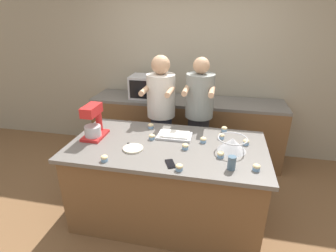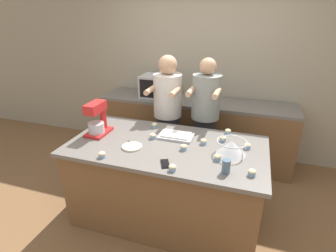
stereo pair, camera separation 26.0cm
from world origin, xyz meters
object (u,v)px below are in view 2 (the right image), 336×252
(person_right, at_px, (205,122))
(cupcake_0, at_px, (154,125))
(drinking_glass, at_px, (226,166))
(cupcake_10, at_px, (223,139))
(small_plate, at_px, (132,147))
(cupcake_1, at_px, (228,132))
(cupcake_3, at_px, (218,157))
(mixing_bowl, at_px, (231,147))
(cupcake_9, at_px, (252,173))
(baking_tray, at_px, (176,136))
(person_left, at_px, (168,117))
(cell_phone, at_px, (165,164))
(cupcake_2, at_px, (102,155))
(stand_mixer, at_px, (97,120))
(cupcake_8, at_px, (172,168))
(knife, at_px, (133,144))
(cupcake_4, at_px, (203,142))
(cupcake_7, at_px, (153,136))
(cupcake_5, at_px, (184,147))
(microwave_oven, at_px, (156,86))
(cupcake_6, at_px, (247,146))

(person_right, height_order, cupcake_0, person_right)
(drinking_glass, bearing_deg, cupcake_10, 99.43)
(small_plate, height_order, cupcake_1, cupcake_1)
(cupcake_3, bearing_deg, cupcake_1, 87.63)
(mixing_bowl, distance_m, cupcake_9, 0.37)
(baking_tray, bearing_deg, cupcake_1, 26.13)
(person_left, distance_m, cell_phone, 1.20)
(small_plate, xyz_separation_m, cupcake_0, (0.03, 0.52, 0.02))
(cell_phone, distance_m, cupcake_2, 0.59)
(cupcake_3, bearing_deg, mixing_bowl, 57.52)
(person_left, distance_m, cupcake_1, 0.88)
(cupcake_1, relative_size, cupcake_10, 1.00)
(person_right, distance_m, cupcake_2, 1.41)
(stand_mixer, distance_m, drinking_glass, 1.45)
(mixing_bowl, relative_size, cell_phone, 1.75)
(cupcake_8, height_order, cupcake_10, same)
(baking_tray, relative_size, knife, 1.86)
(cupcake_1, bearing_deg, baking_tray, -153.87)
(cupcake_4, xyz_separation_m, cupcake_7, (-0.53, -0.04, 0.00))
(cell_phone, bearing_deg, stand_mixer, 157.50)
(person_right, bearing_deg, cupcake_5, -93.11)
(cupcake_7, relative_size, cupcake_10, 1.00)
(person_left, distance_m, microwave_oven, 0.71)
(cupcake_3, distance_m, cupcake_5, 0.35)
(cupcake_0, bearing_deg, cupcake_1, 5.98)
(small_plate, bearing_deg, cupcake_4, 23.89)
(person_left, bearing_deg, cupcake_7, -84.53)
(knife, distance_m, cupcake_2, 0.36)
(person_left, distance_m, stand_mixer, 0.96)
(microwave_oven, bearing_deg, drinking_glass, -53.71)
(cupcake_3, height_order, cupcake_8, same)
(baking_tray, bearing_deg, cupcake_5, -58.82)
(mixing_bowl, distance_m, baking_tray, 0.62)
(cell_phone, bearing_deg, cupcake_2, -173.20)
(drinking_glass, distance_m, cupcake_9, 0.21)
(cupcake_6, bearing_deg, cupcake_4, -174.57)
(cupcake_4, relative_size, cupcake_8, 1.00)
(person_right, relative_size, drinking_glass, 13.54)
(person_right, height_order, cupcake_2, person_right)
(stand_mixer, xyz_separation_m, cupcake_5, (0.98, -0.07, -0.13))
(microwave_oven, height_order, cupcake_3, microwave_oven)
(person_left, xyz_separation_m, cupcake_1, (0.80, -0.35, 0.06))
(baking_tray, height_order, cupcake_5, cupcake_5)
(mixing_bowl, relative_size, cupcake_6, 4.40)
(cupcake_3, distance_m, cupcake_7, 0.75)
(cupcake_7, bearing_deg, cupcake_9, -20.94)
(mixing_bowl, xyz_separation_m, cupcake_1, (-0.08, 0.43, -0.04))
(cupcake_9, bearing_deg, cupcake_0, 148.98)
(cupcake_3, bearing_deg, cupcake_7, 162.04)
(microwave_oven, bearing_deg, cupcake_10, -44.11)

